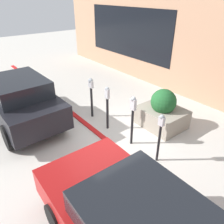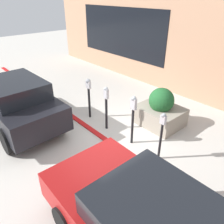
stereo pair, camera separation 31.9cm
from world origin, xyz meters
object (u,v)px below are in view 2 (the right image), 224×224
at_px(parking_meter_nearest, 162,130).
at_px(parking_meter_middle, 106,104).
at_px(parking_meter_second, 133,113).
at_px(parked_car_middle, 16,102).
at_px(parking_meter_fourth, 89,92).
at_px(planter_box, 160,111).

distance_m(parking_meter_nearest, parking_meter_middle, 2.05).
bearing_deg(parking_meter_second, parked_car_middle, 33.84).
height_order(parking_meter_middle, parking_meter_fourth, parking_meter_middle).
xyz_separation_m(parking_meter_nearest, parking_meter_second, (0.96, 0.04, 0.10)).
bearing_deg(planter_box, parking_meter_nearest, 127.77).
relative_size(parking_meter_nearest, parked_car_middle, 0.36).
relative_size(parking_meter_nearest, parking_meter_fourth, 0.97).
height_order(parking_meter_second, planter_box, parking_meter_second).
bearing_deg(parking_meter_middle, parked_car_middle, 45.02).
distance_m(parking_meter_nearest, parking_meter_fourth, 3.00).
relative_size(parking_meter_fourth, parked_car_middle, 0.37).
xyz_separation_m(parking_meter_middle, planter_box, (-0.95, -1.51, -0.38)).
bearing_deg(parked_car_middle, parking_meter_second, -147.44).
distance_m(parking_meter_nearest, parked_car_middle, 4.58).
height_order(parking_meter_second, parking_meter_fourth, parking_meter_second).
xyz_separation_m(parking_meter_middle, parked_car_middle, (2.02, 2.02, -0.03)).
distance_m(parking_meter_fourth, planter_box, 2.45).
distance_m(parking_meter_second, parking_meter_fourth, 2.04).
relative_size(parking_meter_nearest, parking_meter_second, 0.92).
bearing_deg(parking_meter_middle, planter_box, -122.22).
xyz_separation_m(parking_meter_nearest, parking_meter_middle, (2.04, 0.09, -0.03)).
bearing_deg(parked_car_middle, parking_meter_middle, -136.26).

